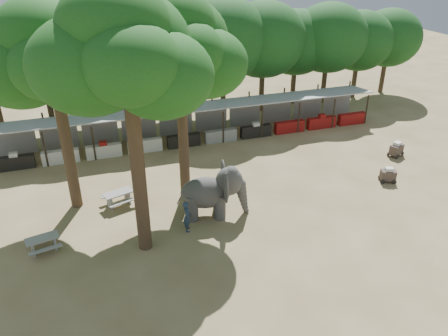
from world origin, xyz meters
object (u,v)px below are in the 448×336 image
object	(u,v)px
handler	(187,216)
cart_front	(388,175)
yard_tree_center	(122,54)
elephant	(214,191)
yard_tree_left	(48,57)
picnic_table_far	(118,197)
picnic_table_near	(43,242)
cart_back	(396,149)
yard_tree_back	(175,46)

from	to	relation	value
handler	cart_front	xyz separation A→B (m)	(12.93, 1.08, -0.37)
yard_tree_center	elephant	size ratio (longest dim) A/B	3.15
yard_tree_left	picnic_table_far	distance (m)	8.09
picnic_table_near	cart_front	size ratio (longest dim) A/B	1.52
cart_front	yard_tree_center	bearing A→B (deg)	-151.71
cart_front	cart_back	size ratio (longest dim) A/B	0.92
picnic_table_near	picnic_table_far	distance (m)	4.91
cart_front	cart_back	world-z (taller)	cart_back
yard_tree_left	elephant	bearing A→B (deg)	-26.29
picnic_table_near	handler	bearing A→B (deg)	-17.26
cart_back	handler	bearing A→B (deg)	171.58
handler	cart_front	world-z (taller)	handler
cart_back	yard_tree_back	bearing A→B (deg)	159.25
cart_back	yard_tree_center	bearing A→B (deg)	171.25
yard_tree_center	yard_tree_back	distance (m)	5.04
yard_tree_back	cart_front	distance (m)	14.93
picnic_table_near	picnic_table_far	xyz separation A→B (m)	(3.85, 3.05, 0.03)
yard_tree_left	picnic_table_far	xyz separation A→B (m)	(2.37, -0.90, -7.68)
yard_tree_left	elephant	world-z (taller)	yard_tree_left
elephant	cart_back	distance (m)	14.44
yard_tree_center	cart_front	bearing A→B (deg)	5.88
yard_tree_back	cart_back	bearing A→B (deg)	1.90
yard_tree_back	elephant	size ratio (longest dim) A/B	2.97
yard_tree_center	yard_tree_left	bearing A→B (deg)	120.96
picnic_table_near	picnic_table_far	size ratio (longest dim) A/B	0.90
yard_tree_back	picnic_table_far	world-z (taller)	yard_tree_back
yard_tree_left	yard_tree_back	distance (m)	6.09
yard_tree_left	cart_front	bearing A→B (deg)	-10.59
handler	cart_front	size ratio (longest dim) A/B	1.46
yard_tree_left	cart_back	xyz separation A→B (m)	(21.21, -0.50, -7.69)
yard_tree_left	picnic_table_far	size ratio (longest dim) A/B	5.67
yard_tree_left	handler	size ratio (longest dim) A/B	6.60
cart_front	picnic_table_near	bearing A→B (deg)	-156.07
yard_tree_back	yard_tree_left	bearing A→B (deg)	170.54
elephant	cart_back	size ratio (longest dim) A/B	3.08
yard_tree_left	cart_back	bearing A→B (deg)	-1.34
yard_tree_left	picnic_table_far	world-z (taller)	yard_tree_left
yard_tree_left	handler	xyz separation A→B (m)	(5.39, -4.51, -7.37)
yard_tree_left	yard_tree_center	bearing A→B (deg)	-59.04
elephant	handler	size ratio (longest dim) A/B	2.29
yard_tree_left	cart_front	world-z (taller)	yard_tree_left
yard_tree_center	handler	xyz separation A→B (m)	(2.39, 0.49, -8.37)
elephant	handler	distance (m)	2.07
yard_tree_center	cart_front	world-z (taller)	yard_tree_center
elephant	picnic_table_near	size ratio (longest dim) A/B	2.19
picnic_table_far	yard_tree_center	bearing A→B (deg)	-99.00
yard_tree_back	picnic_table_far	size ratio (longest dim) A/B	5.84
handler	picnic_table_far	distance (m)	4.72
cart_front	handler	bearing A→B (deg)	-152.80
yard_tree_back	cart_front	world-z (taller)	yard_tree_back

